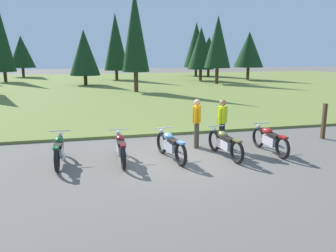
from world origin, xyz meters
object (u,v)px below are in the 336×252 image
(motorcycle_british_green, at_px, (59,150))
(rider_checking_bike, at_px, (222,121))
(motorcycle_maroon, at_px, (121,148))
(trail_marker_post, at_px, (324,121))
(motorcycle_sky_blue, at_px, (171,145))
(rider_in_hivis_vest, at_px, (197,120))
(motorcycle_olive, at_px, (225,143))
(motorcycle_red, at_px, (270,139))

(motorcycle_british_green, relative_size, rider_checking_bike, 1.26)
(rider_checking_bike, bearing_deg, motorcycle_maroon, -168.94)
(rider_checking_bike, distance_m, trail_marker_post, 4.28)
(motorcycle_sky_blue, bearing_deg, trail_marker_post, 10.13)
(motorcycle_sky_blue, xyz_separation_m, rider_in_hivis_vest, (1.19, 1.09, 0.51))
(motorcycle_maroon, distance_m, rider_in_hivis_vest, 2.91)
(motorcycle_british_green, height_order, motorcycle_olive, same)
(motorcycle_olive, height_order, trail_marker_post, trail_marker_post)
(motorcycle_maroon, height_order, motorcycle_sky_blue, same)
(motorcycle_red, distance_m, trail_marker_post, 3.19)
(motorcycle_olive, height_order, rider_checking_bike, rider_checking_bike)
(motorcycle_british_green, relative_size, trail_marker_post, 1.57)
(motorcycle_maroon, relative_size, trail_marker_post, 1.57)
(motorcycle_olive, height_order, rider_in_hivis_vest, rider_in_hivis_vest)
(motorcycle_british_green, distance_m, motorcycle_olive, 4.97)
(motorcycle_red, bearing_deg, motorcycle_sky_blue, 178.60)
(motorcycle_british_green, bearing_deg, motorcycle_red, -3.34)
(motorcycle_olive, xyz_separation_m, trail_marker_post, (4.54, 1.28, 0.23))
(motorcycle_red, height_order, rider_checking_bike, rider_checking_bike)
(motorcycle_maroon, height_order, rider_in_hivis_vest, rider_in_hivis_vest)
(motorcycle_sky_blue, relative_size, rider_in_hivis_vest, 1.25)
(motorcycle_british_green, bearing_deg, motorcycle_maroon, -6.56)
(rider_checking_bike, bearing_deg, rider_in_hivis_vest, 158.46)
(motorcycle_maroon, distance_m, motorcycle_red, 4.79)
(motorcycle_british_green, distance_m, trail_marker_post, 9.53)
(motorcycle_sky_blue, bearing_deg, motorcycle_red, -1.40)
(motorcycle_olive, relative_size, trail_marker_post, 1.56)
(rider_in_hivis_vest, bearing_deg, motorcycle_maroon, -159.73)
(motorcycle_british_green, distance_m, rider_in_hivis_vest, 4.55)
(trail_marker_post, bearing_deg, rider_in_hivis_vest, -179.74)
(motorcycle_red, bearing_deg, motorcycle_olive, -177.00)
(rider_checking_bike, bearing_deg, motorcycle_red, -33.36)
(motorcycle_red, distance_m, rider_in_hivis_vest, 2.46)
(rider_checking_bike, xyz_separation_m, trail_marker_post, (4.25, 0.34, -0.28))
(motorcycle_olive, bearing_deg, motorcycle_red, 3.00)
(motorcycle_olive, distance_m, trail_marker_post, 4.73)
(motorcycle_sky_blue, distance_m, motorcycle_olive, 1.70)
(rider_in_hivis_vest, bearing_deg, motorcycle_sky_blue, -137.58)
(motorcycle_red, bearing_deg, rider_checking_bike, 146.64)
(motorcycle_maroon, distance_m, rider_checking_bike, 3.58)
(motorcycle_sky_blue, xyz_separation_m, rider_checking_bike, (1.98, 0.78, 0.51))
(motorcycle_sky_blue, height_order, motorcycle_red, same)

